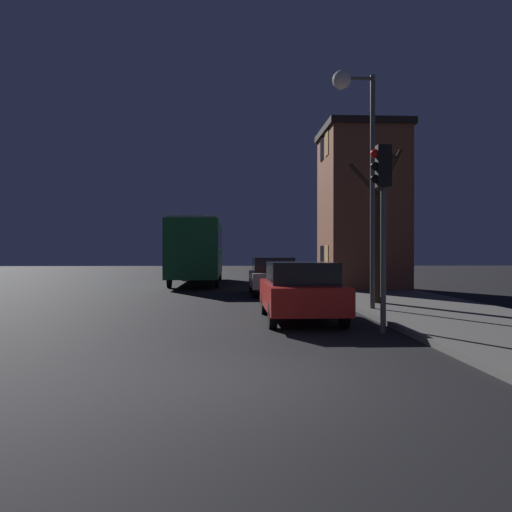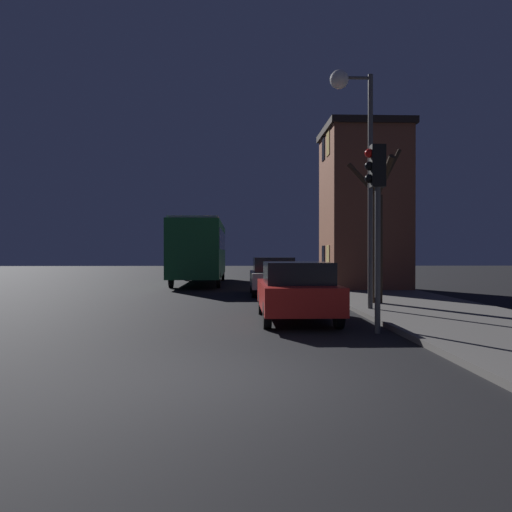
% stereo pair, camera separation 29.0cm
% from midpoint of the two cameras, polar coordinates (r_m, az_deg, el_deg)
% --- Properties ---
extents(ground_plane, '(120.00, 120.00, 0.00)m').
position_cam_midpoint_polar(ground_plane, '(6.94, -3.18, -13.98)').
color(ground_plane, black).
extents(brick_building, '(3.76, 4.21, 7.47)m').
position_cam_midpoint_polar(brick_building, '(23.95, 11.65, 5.51)').
color(brick_building, brown).
rests_on(brick_building, sidewalk).
extents(streetlamp, '(1.24, 0.54, 6.82)m').
position_cam_midpoint_polar(streetlamp, '(14.99, 10.79, 13.99)').
color(streetlamp, '#4C4C4C').
rests_on(streetlamp, sidewalk).
extents(traffic_light, '(0.43, 0.24, 4.02)m').
position_cam_midpoint_polar(traffic_light, '(11.04, 13.46, 6.47)').
color(traffic_light, '#4C4C4C').
rests_on(traffic_light, ground).
extents(bare_tree, '(1.80, 1.96, 4.96)m').
position_cam_midpoint_polar(bare_tree, '(16.40, 13.38, 2.86)').
color(bare_tree, '#2D2319').
rests_on(bare_tree, sidewalk).
extents(bus, '(2.53, 10.43, 3.45)m').
position_cam_midpoint_polar(bus, '(28.03, -6.96, 1.04)').
color(bus, '#1E6B33').
rests_on(bus, ground).
extents(car_near_lane, '(1.81, 4.11, 1.49)m').
position_cam_midpoint_polar(car_near_lane, '(12.67, 4.45, -3.90)').
color(car_near_lane, '#B21E19').
rests_on(car_near_lane, ground).
extents(car_mid_lane, '(1.79, 3.83, 1.54)m').
position_cam_midpoint_polar(car_mid_lane, '(20.38, 1.49, -2.22)').
color(car_mid_lane, beige).
rests_on(car_mid_lane, ground).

